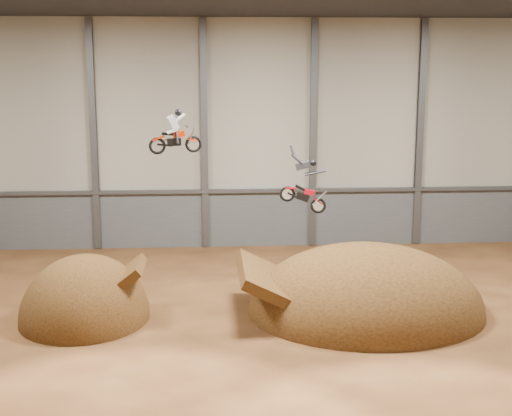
{
  "coord_description": "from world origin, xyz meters",
  "views": [
    {
      "loc": [
        -2.98,
        -28.63,
        11.17
      ],
      "look_at": [
        -0.88,
        4.0,
        4.62
      ],
      "focal_mm": 50.0,
      "sensor_mm": 36.0,
      "label": 1
    }
  ],
  "objects": [
    {
      "name": "steel_column_3",
      "position": [
        3.33,
        14.8,
        7.0
      ],
      "size": [
        0.4,
        0.36,
        13.9
      ],
      "primitive_type": "cube",
      "color": "#47494F",
      "rests_on": "ground"
    },
    {
      "name": "floor",
      "position": [
        0.0,
        0.0,
        0.0
      ],
      "size": [
        40.0,
        40.0,
        0.0
      ],
      "primitive_type": "plane",
      "color": "#432512",
      "rests_on": "ground"
    },
    {
      "name": "lower_band_back",
      "position": [
        0.0,
        14.9,
        1.75
      ],
      "size": [
        39.8,
        0.18,
        3.5
      ],
      "primitive_type": "cube",
      "color": "#4F5257",
      "rests_on": "ground"
    },
    {
      "name": "fmx_rider_a",
      "position": [
        -4.53,
        3.28,
        8.38
      ],
      "size": [
        2.53,
        1.29,
        2.19
      ],
      "primitive_type": null,
      "rotation": [
        0.0,
        -0.02,
        0.17
      ],
      "color": "red"
    },
    {
      "name": "takeoff_ramp",
      "position": [
        -8.69,
        2.25,
        0.0
      ],
      "size": [
        5.77,
        6.66,
        5.77
      ],
      "primitive_type": "ellipsoid",
      "color": "#36200D",
      "rests_on": "ground"
    },
    {
      "name": "landing_ramp",
      "position": [
        4.08,
        2.28,
        0.0
      ],
      "size": [
        10.88,
        9.62,
        6.27
      ],
      "primitive_type": "ellipsoid",
      "color": "#36200D",
      "rests_on": "ground"
    },
    {
      "name": "back_wall",
      "position": [
        0.0,
        15.0,
        7.0
      ],
      "size": [
        40.0,
        0.1,
        14.0
      ],
      "primitive_type": "cube",
      "color": "#A29E90",
      "rests_on": "ground"
    },
    {
      "name": "steel_column_2",
      "position": [
        -3.33,
        14.8,
        7.0
      ],
      "size": [
        0.4,
        0.36,
        13.9
      ],
      "primitive_type": "cube",
      "color": "#47494F",
      "rests_on": "ground"
    },
    {
      "name": "steel_column_4",
      "position": [
        10.0,
        14.8,
        7.0
      ],
      "size": [
        0.4,
        0.36,
        13.9
      ],
      "primitive_type": "cube",
      "color": "#47494F",
      "rests_on": "ground"
    },
    {
      "name": "fmx_rider_b",
      "position": [
        1.22,
        4.23,
        5.9
      ],
      "size": [
        3.83,
        1.29,
        3.5
      ],
      "primitive_type": null,
      "rotation": [
        0.0,
        0.36,
        -0.11
      ],
      "color": "#AC0712"
    },
    {
      "name": "steel_rail",
      "position": [
        0.0,
        14.75,
        3.55
      ],
      "size": [
        39.8,
        0.35,
        0.2
      ],
      "primitive_type": "cube",
      "color": "#47494F",
      "rests_on": "lower_band_back"
    },
    {
      "name": "steel_column_1",
      "position": [
        -10.0,
        14.8,
        7.0
      ],
      "size": [
        0.4,
        0.36,
        13.9
      ],
      "primitive_type": "cube",
      "color": "#47494F",
      "rests_on": "ground"
    }
  ]
}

